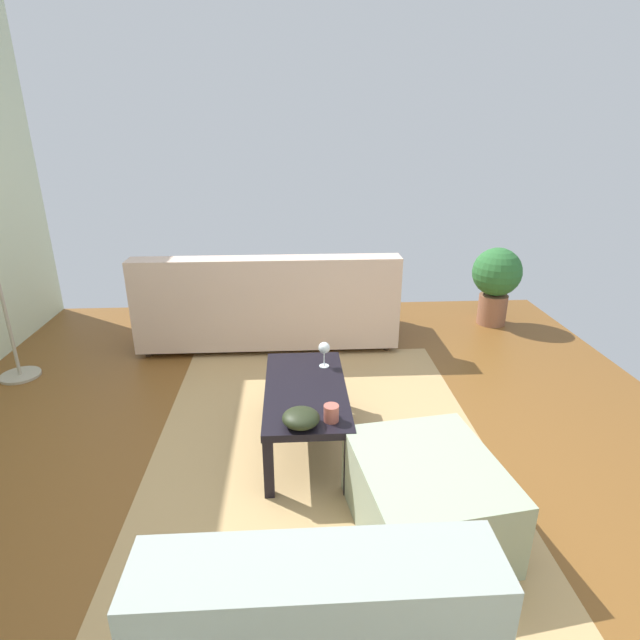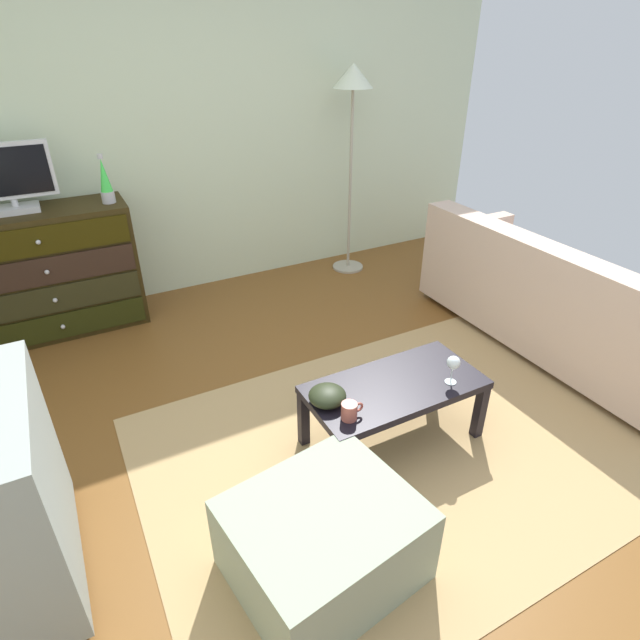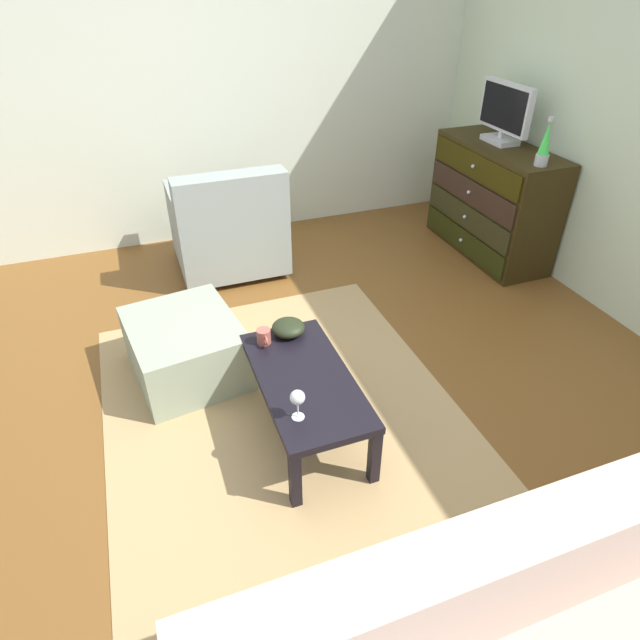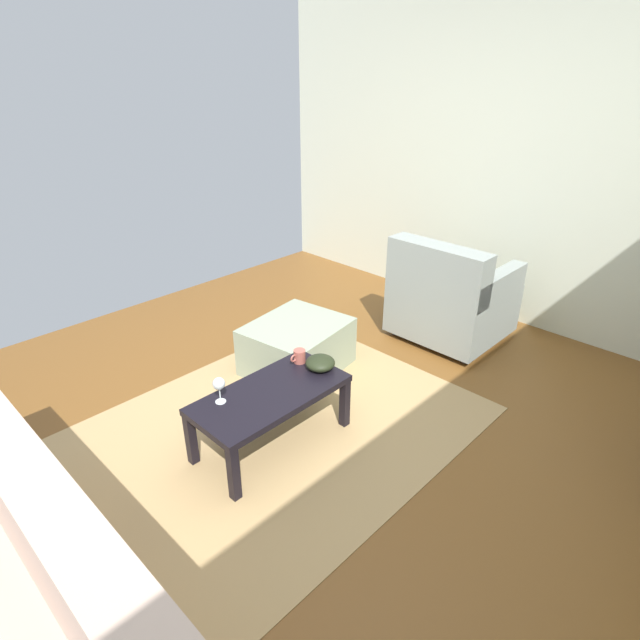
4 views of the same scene
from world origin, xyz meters
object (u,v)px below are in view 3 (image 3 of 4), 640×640
Objects in this scene: bowl_decorative at (288,328)px; wine_glass at (298,398)px; tv at (505,113)px; armchair at (228,227)px; dresser at (492,201)px; lava_lamp at (545,145)px; ottoman at (186,349)px; mug at (264,337)px; coffee_table at (305,384)px.

wine_glass is at bearing -13.65° from bowl_decorative.
tv is 0.65× the size of armchair.
lava_lamp is (0.49, -0.04, 0.60)m from dresser.
lava_lamp is at bearing -5.07° from dresser.
dresser reaches higher than bowl_decorative.
wine_glass is 0.66m from bowl_decorative.
ottoman is (0.86, -2.67, -0.94)m from tv.
mug is 0.13× the size of armchair.
lava_lamp is (0.57, -0.07, -0.08)m from tv.
armchair is at bearing -99.62° from tv.
ottoman is (0.29, -2.61, -0.86)m from lava_lamp.
armchair is (-1.54, -0.01, -0.05)m from bowl_decorative.
lava_lamp is 0.38× the size of armchair.
wine_glass is 0.22× the size of ottoman.
mug is at bearing -161.34° from coffee_table.
armchair is at bearing -101.80° from dresser.
wine_glass is (0.26, -0.12, 0.17)m from coffee_table.
ottoman is at bearing -157.65° from wine_glass.
coffee_table is 5.87× the size of wine_glass.
coffee_table is 1.07× the size of armchair.
dresser is at bearing 117.55° from bowl_decorative.
dresser reaches higher than ottoman.
tv is at bearing 107.82° from ottoman.
wine_glass is at bearing -24.96° from coffee_table.
ottoman is (-0.35, -0.40, -0.23)m from mug.
bowl_decorative is at bearing 0.51° from armchair.
coffee_table is 0.33m from wine_glass.
tv is at bearing 118.95° from bowl_decorative.
bowl_decorative is at bearing 174.84° from coffee_table.
armchair is (-1.92, 0.02, 0.04)m from coffee_table.
lava_lamp is 2.38m from mug.
bowl_decorative is (-0.38, 0.03, 0.09)m from coffee_table.
dresser is 0.77m from lava_lamp.
tv is 3.56× the size of wine_glass.
armchair is at bearing -114.22° from lava_lamp.
bowl_decorative is 1.54m from armchair.
ottoman is (-0.70, -0.51, -0.14)m from coffee_table.
tv is 2.98m from wine_glass.
tv reaches higher than coffee_table.
bowl_decorative is (1.18, -2.13, -0.71)m from tv.
dresser is 10.35× the size of mug.
lava_lamp is 2.10× the size of wine_glass.
wine_glass is 0.61m from mug.
armchair reaches higher than bowl_decorative.
coffee_table is (1.55, -2.16, -0.80)m from tv.
ottoman is (-0.96, -0.39, -0.30)m from wine_glass.
tv is at bearing 80.38° from armchair.
bowl_decorative is 0.21× the size of armchair.
armchair is at bearing 156.38° from ottoman.
lava_lamp reaches higher than armchair.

